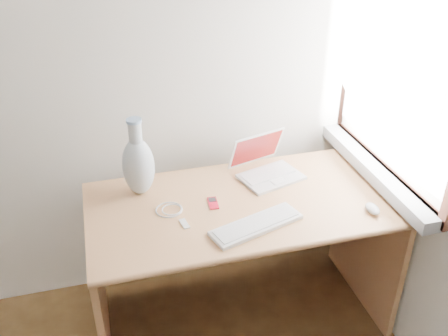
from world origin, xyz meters
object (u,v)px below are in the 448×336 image
object	(u,v)px
external_keyboard	(256,225)
desk	(237,228)
vase	(138,164)
laptop	(269,166)

from	to	relation	value
external_keyboard	desk	bearing A→B (deg)	72.90
external_keyboard	vase	size ratio (longest dim) A/B	1.14
external_keyboard	vase	distance (m)	0.60
laptop	desk	bearing A→B (deg)	-166.15
desk	laptop	size ratio (longest dim) A/B	4.19
vase	laptop	bearing A→B (deg)	-0.15
external_keyboard	vase	bearing A→B (deg)	120.81
laptop	external_keyboard	bearing A→B (deg)	-132.37
desk	external_keyboard	distance (m)	0.36
desk	laptop	bearing A→B (deg)	29.94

